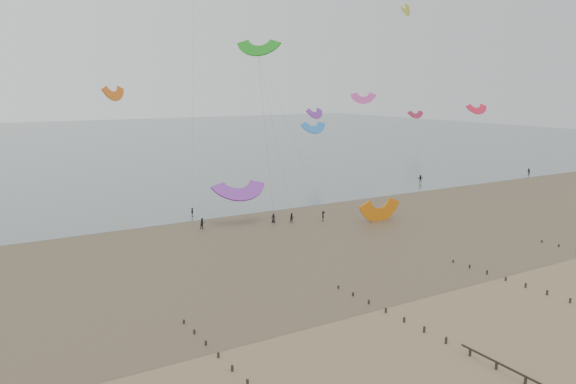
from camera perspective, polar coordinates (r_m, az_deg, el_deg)
name	(u,v)px	position (r m, az deg, el deg)	size (l,w,h in m)	color
ground	(382,338)	(52.24, 9.51, -14.40)	(500.00, 500.00, 0.00)	brown
sea_and_shore	(194,250)	(78.24, -9.55, -5.80)	(500.00, 665.00, 0.03)	#475654
kitesurfers	(327,202)	(104.50, 3.96, -1.02)	(156.81, 21.29, 1.88)	black
grounded_kite	(380,221)	(94.87, 9.32, -2.88)	(7.20, 3.77, 5.48)	orange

